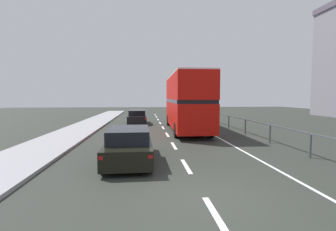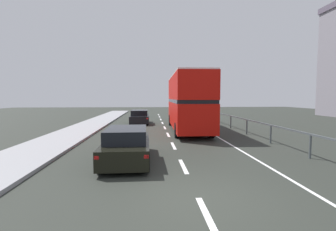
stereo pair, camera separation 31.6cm
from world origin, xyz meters
The scene contains 6 objects.
ground_plane centered at (0.00, 0.00, -0.05)m, with size 73.32×120.00×0.10m, color #282C26.
lane_paint_markings centered at (1.92, 8.98, 0.00)m, with size 3.38×46.00×0.01m.
bridge_side_railing centered at (5.63, 9.00, 0.88)m, with size 0.10×42.00×1.09m.
double_decker_bus_red centered at (1.71, 13.02, 2.34)m, with size 2.79×10.17×4.38m.
hatchback_car_near centered at (-2.23, 3.92, 0.68)m, with size 1.90×4.62×1.40m.
sedan_car_ahead centered at (-2.32, 18.47, 0.67)m, with size 1.85×4.36×1.38m.
Camera 2 is at (-1.26, -6.25, 2.65)m, focal length 26.31 mm.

